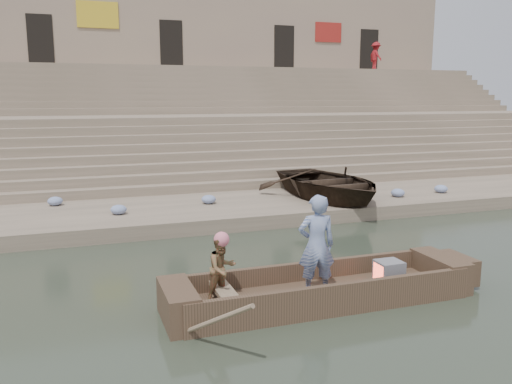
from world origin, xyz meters
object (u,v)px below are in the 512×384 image
main_rowboat (320,297)px  pedestrian (376,56)px  television (388,272)px  standing_man (316,245)px  rowing_man (222,269)px  beached_rowboat (329,183)px

main_rowboat → pedestrian: size_ratio=2.98×
main_rowboat → television: television is taller
standing_man → rowing_man: standing_man is taller
main_rowboat → rowing_man: 1.90m
rowing_man → television: size_ratio=2.45×
television → beached_rowboat: 7.19m
television → pedestrian: bearing=59.3°
pedestrian → standing_man: bearing=146.0°
main_rowboat → rowing_man: rowing_man is taller
beached_rowboat → pedestrian: bearing=49.2°
standing_man → rowing_man: (-1.61, 0.26, -0.32)m
rowing_man → standing_man: bearing=-29.8°
rowing_man → beached_rowboat: size_ratio=0.23×
main_rowboat → pedestrian: 25.77m
beached_rowboat → main_rowboat: bearing=-122.7°
pedestrian → rowing_man: bearing=142.8°
main_rowboat → standing_man: standing_man is taller
rowing_man → beached_rowboat: 8.59m
rowing_man → beached_rowboat: (5.38, 6.69, 0.12)m
main_rowboat → beached_rowboat: beached_rowboat is taller
main_rowboat → beached_rowboat: 7.76m
main_rowboat → rowing_man: bearing=175.7°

